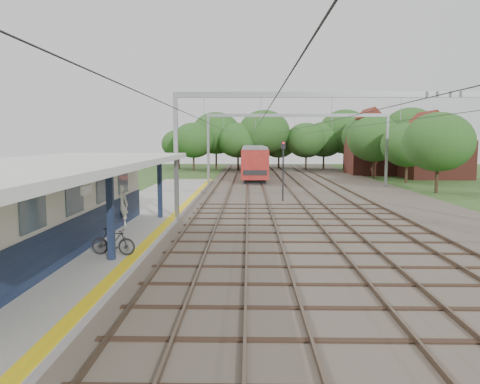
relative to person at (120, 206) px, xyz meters
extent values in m
plane|color=#2D4C1E|center=(7.30, -12.29, -1.36)|extent=(160.00, 160.00, 0.00)
cube|color=#473D33|center=(11.30, 17.71, -1.31)|extent=(18.00, 90.00, 0.10)
cube|color=gray|center=(-0.20, 1.71, -1.19)|extent=(5.00, 52.00, 0.35)
cube|color=yellow|center=(2.05, 1.71, -1.01)|extent=(0.45, 52.00, 0.01)
cube|color=beige|center=(-1.60, -5.29, 0.69)|extent=(3.20, 18.00, 3.40)
cube|color=#111C37|center=(0.02, -5.29, -0.31)|extent=(0.06, 18.00, 1.40)
cube|color=slate|center=(0.03, -5.29, 1.19)|extent=(0.05, 16.00, 1.30)
cube|color=#111C37|center=(1.40, -6.29, 0.59)|extent=(0.22, 0.22, 3.20)
cube|color=#111C37|center=(1.40, 2.71, 0.59)|extent=(0.22, 0.22, 3.20)
cube|color=silver|center=(-0.50, -6.29, 2.31)|extent=(6.40, 20.00, 0.24)
cube|color=white|center=(1.30, -8.29, 1.64)|extent=(0.06, 0.85, 0.26)
cube|color=brown|center=(3.08, 17.71, -1.19)|extent=(0.07, 88.00, 0.15)
cube|color=brown|center=(4.52, 17.71, -1.19)|extent=(0.07, 88.00, 0.15)
cube|color=brown|center=(6.08, 17.71, -1.19)|extent=(0.07, 88.00, 0.15)
cube|color=brown|center=(7.52, 17.71, -1.19)|extent=(0.07, 88.00, 0.15)
cube|color=brown|center=(9.78, 17.71, -1.19)|extent=(0.07, 88.00, 0.15)
cube|color=brown|center=(11.22, 17.71, -1.19)|extent=(0.07, 88.00, 0.15)
cube|color=brown|center=(13.38, 17.71, -1.19)|extent=(0.07, 88.00, 0.15)
cube|color=brown|center=(14.82, 17.71, -1.19)|extent=(0.07, 88.00, 0.15)
cube|color=gray|center=(2.30, 2.71, 2.14)|extent=(0.22, 0.22, 7.00)
cube|color=gray|center=(10.80, 2.71, 5.49)|extent=(17.00, 0.20, 0.30)
cube|color=gray|center=(2.30, 22.71, 2.14)|extent=(0.22, 0.22, 7.00)
cube|color=gray|center=(19.30, 22.71, 2.14)|extent=(0.22, 0.22, 7.00)
cube|color=gray|center=(10.80, 22.71, 5.49)|extent=(17.00, 0.20, 0.30)
cylinder|color=black|center=(3.80, 17.71, 4.14)|extent=(0.02, 88.00, 0.02)
cylinder|color=black|center=(6.80, 17.71, 4.14)|extent=(0.02, 88.00, 0.02)
cylinder|color=black|center=(10.50, 17.71, 4.14)|extent=(0.02, 88.00, 0.02)
cylinder|color=black|center=(14.10, 17.71, 4.14)|extent=(0.02, 88.00, 0.02)
cylinder|color=#382619|center=(-2.70, 48.71, 0.08)|extent=(0.28, 0.28, 2.88)
ellipsoid|color=#184519|center=(-2.70, 48.71, 3.60)|extent=(6.72, 6.72, 5.76)
cylinder|color=#382619|center=(3.30, 50.71, -0.10)|extent=(0.28, 0.28, 2.52)
ellipsoid|color=#184519|center=(3.30, 50.71, 2.98)|extent=(5.88, 5.88, 5.04)
cylinder|color=#382619|center=(9.30, 47.71, 0.26)|extent=(0.28, 0.28, 3.24)
ellipsoid|color=#184519|center=(9.30, 47.71, 4.22)|extent=(7.56, 7.56, 6.48)
cylinder|color=#382619|center=(15.30, 49.71, -0.01)|extent=(0.28, 0.28, 2.70)
ellipsoid|color=#184519|center=(15.30, 49.71, 3.29)|extent=(6.30, 6.30, 5.40)
cylinder|color=#382619|center=(21.80, 25.71, -0.10)|extent=(0.28, 0.28, 2.52)
ellipsoid|color=#184519|center=(21.80, 25.71, 2.98)|extent=(5.88, 5.88, 5.04)
cylinder|color=#382619|center=(22.30, 41.71, 0.08)|extent=(0.28, 0.28, 2.88)
ellipsoid|color=#184519|center=(22.30, 41.71, 3.60)|extent=(6.72, 6.72, 5.76)
cube|color=brown|center=(28.30, 33.71, 0.89)|extent=(7.00, 6.00, 4.50)
cube|color=maroon|center=(28.30, 33.71, 4.04)|extent=(4.99, 6.12, 4.99)
cube|color=brown|center=(23.30, 39.71, 1.14)|extent=(8.00, 6.00, 5.00)
cube|color=maroon|center=(23.30, 39.71, 4.54)|extent=(5.52, 6.12, 5.52)
imported|color=beige|center=(0.00, 0.00, 0.00)|extent=(0.82, 0.62, 2.02)
imported|color=black|center=(1.28, -5.66, -0.52)|extent=(1.69, 0.66, 0.99)
cube|color=black|center=(6.80, 32.71, -1.04)|extent=(2.23, 15.89, 0.44)
cube|color=maroon|center=(6.80, 32.71, 0.69)|extent=(2.78, 17.27, 3.00)
cube|color=black|center=(6.80, 32.71, 0.99)|extent=(2.82, 15.89, 0.86)
cube|color=slate|center=(6.80, 32.71, 2.31)|extent=(2.56, 17.27, 0.28)
cube|color=black|center=(6.80, 50.58, -1.04)|extent=(2.23, 15.89, 0.44)
cube|color=maroon|center=(6.80, 50.58, 0.69)|extent=(2.78, 17.27, 3.00)
cube|color=black|center=(6.80, 50.58, 0.99)|extent=(2.82, 15.89, 0.86)
cube|color=slate|center=(6.80, 50.58, 2.31)|extent=(2.56, 17.27, 0.28)
cylinder|color=black|center=(8.65, 11.59, 0.66)|extent=(0.15, 0.15, 4.05)
cube|color=black|center=(8.65, 11.59, 2.79)|extent=(0.34, 0.25, 0.56)
sphere|color=red|center=(8.65, 11.49, 2.94)|extent=(0.14, 0.14, 0.14)
camera|label=1|loc=(6.16, -22.12, 3.11)|focal=35.00mm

